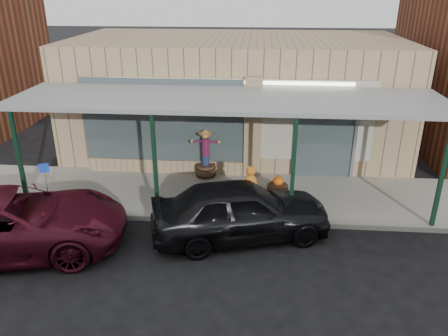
# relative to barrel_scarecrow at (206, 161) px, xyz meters

# --- Properties ---
(ground) EXTENTS (120.00, 120.00, 0.00)m
(ground) POSITION_rel_barrel_scarecrow_xyz_m (0.80, -4.80, -0.70)
(ground) COLOR black
(ground) RESTS_ON ground
(sidewalk) EXTENTS (40.00, 3.20, 0.15)m
(sidewalk) POSITION_rel_barrel_scarecrow_xyz_m (0.80, -1.20, -0.63)
(sidewalk) COLOR gray
(sidewalk) RESTS_ON ground
(storefront) EXTENTS (12.00, 6.25, 4.20)m
(storefront) POSITION_rel_barrel_scarecrow_xyz_m (0.80, 3.36, 1.39)
(storefront) COLOR #9E7B61
(storefront) RESTS_ON ground
(awning) EXTENTS (12.00, 3.00, 3.04)m
(awning) POSITION_rel_barrel_scarecrow_xyz_m (0.80, -1.24, 2.31)
(awning) COLOR gray
(awning) RESTS_ON ground
(block_buildings_near) EXTENTS (61.00, 8.00, 8.00)m
(block_buildings_near) POSITION_rel_barrel_scarecrow_xyz_m (2.80, 4.40, 3.07)
(block_buildings_near) COLOR brown
(block_buildings_near) RESTS_ON ground
(barrel_scarecrow) EXTENTS (0.99, 0.73, 1.63)m
(barrel_scarecrow) POSITION_rel_barrel_scarecrow_xyz_m (0.00, 0.00, 0.00)
(barrel_scarecrow) COLOR #502D20
(barrel_scarecrow) RESTS_ON sidewalk
(barrel_pumpkin) EXTENTS (0.77, 0.77, 0.72)m
(barrel_pumpkin) POSITION_rel_barrel_scarecrow_xyz_m (2.30, -1.35, -0.30)
(barrel_pumpkin) COLOR #502D20
(barrel_pumpkin) RESTS_ON sidewalk
(handicap_sign) EXTENTS (0.26, 0.11, 1.29)m
(handicap_sign) POSITION_rel_barrel_scarecrow_xyz_m (-4.20, -2.40, 0.28)
(handicap_sign) COLOR gray
(handicap_sign) RESTS_ON sidewalk
(parked_sedan) EXTENTS (4.80, 2.98, 1.58)m
(parked_sedan) POSITION_rel_barrel_scarecrow_xyz_m (1.29, -3.36, 0.06)
(parked_sedan) COLOR black
(parked_sedan) RESTS_ON ground
(car_maroon) EXTENTS (5.92, 3.72, 1.52)m
(car_maroon) POSITION_rel_barrel_scarecrow_xyz_m (-4.19, -4.43, 0.06)
(car_maroon) COLOR #480E1E
(car_maroon) RESTS_ON ground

